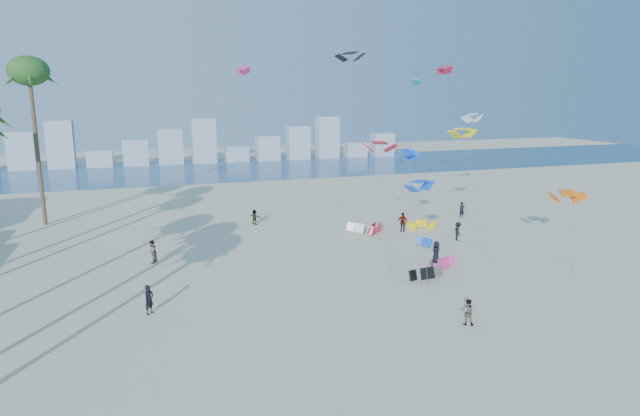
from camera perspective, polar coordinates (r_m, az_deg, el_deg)
name	(u,v)px	position (r m, az deg, el deg)	size (l,w,h in m)	color
ground	(364,369)	(27.11, 4.73, -16.72)	(220.00, 220.00, 0.00)	beige
ocean	(203,170)	(95.18, -12.36, 3.99)	(220.00, 220.00, 0.00)	navy
kitesurfer_near	(149,300)	(34.21, -17.76, -9.27)	(0.67, 0.44, 1.82)	black
kitesurfer_mid	(468,312)	(32.37, 15.45, -10.64)	(0.75, 0.59, 1.55)	gray
kitesurfers_far	(349,231)	(48.48, 3.15, -2.45)	(32.60, 18.01, 1.85)	black
grounded_kites	(404,242)	(47.01, 8.92, -3.58)	(10.02, 15.65, 0.96)	black
flying_kites	(415,108)	(50.75, 10.10, 10.42)	(26.80, 26.65, 17.71)	blue
distant_skyline	(190,147)	(104.61, -13.67, 6.34)	(85.00, 3.00, 8.40)	#9EADBF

